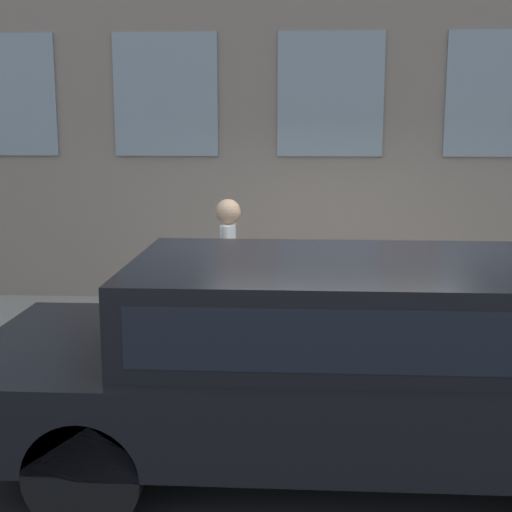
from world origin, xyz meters
name	(u,v)px	position (x,y,z in m)	size (l,w,h in m)	color
ground_plane	(339,401)	(0.00, 0.00, 0.00)	(80.00, 80.00, 0.00)	#2D2D30
sidewalk	(332,340)	(1.59, 0.00, 0.07)	(3.17, 60.00, 0.15)	#9E9B93
fire_hydrant	(285,326)	(0.53, 0.51, 0.54)	(0.28, 0.40, 0.76)	#2D7260
person	(228,261)	(0.93, 1.10, 1.10)	(0.38, 0.25, 1.59)	#998466
parked_truck_charcoal_near	(353,348)	(-1.25, -0.01, 0.91)	(2.08, 5.26, 1.54)	black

